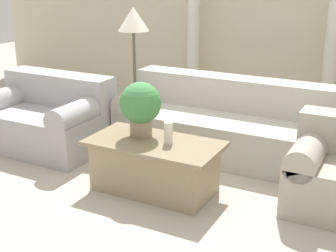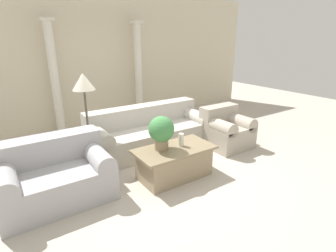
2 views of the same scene
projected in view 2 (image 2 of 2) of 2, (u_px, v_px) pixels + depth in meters
The scene contains 11 objects.
ground_plane at pixel (157, 169), 4.45m from camera, with size 16.00×16.00×0.00m, color #BCB2A3.
wall_back at pixel (90, 60), 6.33m from camera, with size 10.00×0.06×3.20m.
sofa_long at pixel (149, 132), 5.19m from camera, with size 2.40×0.94×0.83m.
loveseat at pixel (55, 175), 3.56m from camera, with size 1.42×0.94×0.83m.
coffee_table at pixel (174, 162), 4.14m from camera, with size 1.25×0.66×0.49m.
potted_plant at pixel (161, 131), 3.93m from camera, with size 0.39×0.39×0.52m.
pillar_candle at pixel (181, 140), 4.11m from camera, with size 0.08×0.08×0.21m.
floor_lamp at pixel (84, 86), 4.23m from camera, with size 0.36×0.36×1.59m.
column_left at pixel (55, 78), 5.69m from camera, with size 0.27×0.27×2.50m.
column_right at pixel (138, 72), 6.77m from camera, with size 0.27×0.27×2.50m.
armchair at pixel (226, 129), 5.31m from camera, with size 0.84×0.81×0.80m.
Camera 2 is at (-2.06, -3.40, 2.13)m, focal length 28.00 mm.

